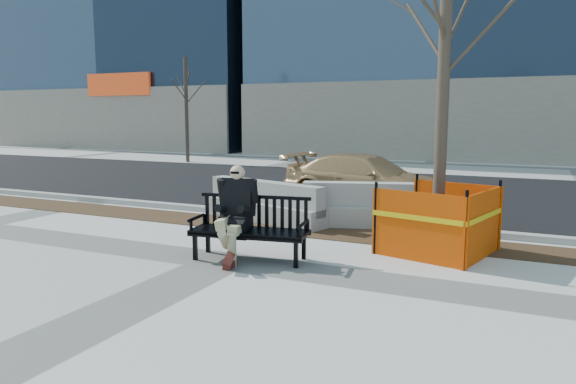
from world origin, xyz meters
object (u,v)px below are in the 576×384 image
bench (250,259)px  jersey_barrier_right (381,227)px  tree_fence (436,252)px  sedan (366,204)px  jersey_barrier_left (265,221)px  seated_man (236,258)px

bench → jersey_barrier_right: (1.25, 3.36, 0.00)m
tree_fence → sedan: tree_fence is taller
tree_fence → jersey_barrier_right: tree_fence is taller
bench → jersey_barrier_left: bench is taller
bench → jersey_barrier_left: (-1.21, 2.90, 0.00)m
seated_man → tree_fence: size_ratio=0.25×
bench → jersey_barrier_right: size_ratio=0.59×
tree_fence → sedan: 4.87m
seated_man → jersey_barrier_right: seated_man is taller
tree_fence → seated_man: bearing=-149.2°
jersey_barrier_right → seated_man: bearing=-131.9°
bench → sedan: sedan is taller
seated_man → jersey_barrier_left: 3.04m
seated_man → bench: bearing=-11.5°
sedan → jersey_barrier_left: bearing=164.0°
bench → tree_fence: size_ratio=0.32×
seated_man → sedan: (0.42, 5.92, 0.00)m
seated_man → tree_fence: bearing=21.6°
seated_man → tree_fence: tree_fence is taller
seated_man → sedan: bearing=76.7°
jersey_barrier_right → bench: bearing=-128.1°
seated_man → tree_fence: (2.90, 1.73, 0.00)m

